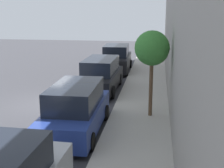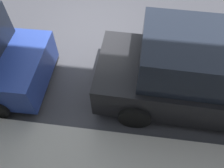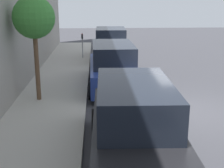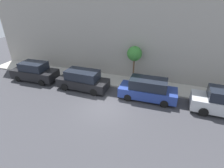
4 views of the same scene
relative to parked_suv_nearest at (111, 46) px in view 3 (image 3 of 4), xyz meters
name	(u,v)px [view 3 (image 3 of 4)]	position (x,y,z in m)	size (l,w,h in m)	color
ground_plane	(189,112)	(-2.23, 8.98, -0.93)	(60.00, 60.00, 0.00)	#38383D
sidewalk	(47,112)	(2.56, 8.98, -0.86)	(2.58, 32.00, 0.15)	#B2ADA3
parked_suv_nearest	(111,46)	(0.00, 0.00, 0.00)	(2.08, 4.85, 1.98)	#B7BABF
parked_minivan_second	(113,67)	(0.20, 5.88, -0.01)	(2.02, 4.93, 1.90)	navy
parked_minivan_third	(134,123)	(0.04, 12.05, -0.01)	(2.02, 4.94, 1.90)	black
parking_meter_near	(82,43)	(1.72, -0.33, 0.14)	(0.11, 0.15, 1.50)	#ADADB2
street_tree	(34,18)	(3.01, 7.80, 2.13)	(1.46, 1.46, 3.67)	brown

